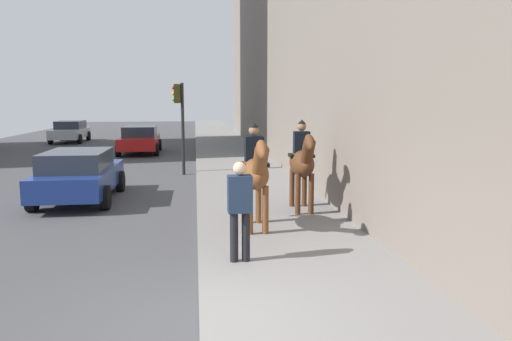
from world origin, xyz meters
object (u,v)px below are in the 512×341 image
(mounted_horse_near, at_px, (255,172))
(mounted_horse_far, at_px, (302,162))
(traffic_light_near_curb, at_px, (180,113))
(pedestrian_greeting, at_px, (240,205))
(car_far_lane, at_px, (70,131))
(car_near_lane, at_px, (140,139))
(car_mid_lane, at_px, (79,174))

(mounted_horse_near, bearing_deg, mounted_horse_far, 137.53)
(traffic_light_near_curb, bearing_deg, pedestrian_greeting, -173.13)
(mounted_horse_near, bearing_deg, car_far_lane, -159.65)
(mounted_horse_near, xyz_separation_m, car_far_lane, (24.06, 9.61, -0.59))
(mounted_horse_far, relative_size, car_near_lane, 0.48)
(car_mid_lane, height_order, car_far_lane, same)
(traffic_light_near_curb, bearing_deg, car_far_lane, 26.81)
(mounted_horse_near, distance_m, car_mid_lane, 6.04)
(pedestrian_greeting, distance_m, car_far_lane, 27.61)
(pedestrian_greeting, bearing_deg, mounted_horse_near, -15.88)
(mounted_horse_near, height_order, car_near_lane, mounted_horse_near)
(car_near_lane, bearing_deg, traffic_light_near_curb, 15.70)
(pedestrian_greeting, height_order, car_far_lane, pedestrian_greeting)
(mounted_horse_near, bearing_deg, pedestrian_greeting, -15.55)
(mounted_horse_far, xyz_separation_m, car_near_lane, (14.92, 5.52, -0.58))
(car_near_lane, bearing_deg, car_far_lane, -145.47)
(pedestrian_greeting, bearing_deg, car_near_lane, 9.46)
(car_near_lane, bearing_deg, pedestrian_greeting, 10.11)
(mounted_horse_far, relative_size, car_mid_lane, 0.54)
(mounted_horse_near, bearing_deg, traffic_light_near_curb, -169.71)
(mounted_horse_far, distance_m, traffic_light_near_curb, 7.72)
(mounted_horse_near, relative_size, car_mid_lane, 0.54)
(mounted_horse_near, height_order, traffic_light_near_curb, traffic_light_near_curb)
(mounted_horse_near, height_order, pedestrian_greeting, mounted_horse_near)
(car_near_lane, distance_m, car_mid_lane, 12.46)
(car_far_lane, bearing_deg, car_near_lane, 34.92)
(mounted_horse_far, distance_m, car_mid_lane, 6.35)
(car_mid_lane, bearing_deg, pedestrian_greeting, -146.60)
(mounted_horse_far, bearing_deg, traffic_light_near_curb, -153.40)
(pedestrian_greeting, bearing_deg, car_mid_lane, 31.63)
(car_mid_lane, relative_size, traffic_light_near_curb, 1.20)
(mounted_horse_far, height_order, traffic_light_near_curb, traffic_light_near_curb)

